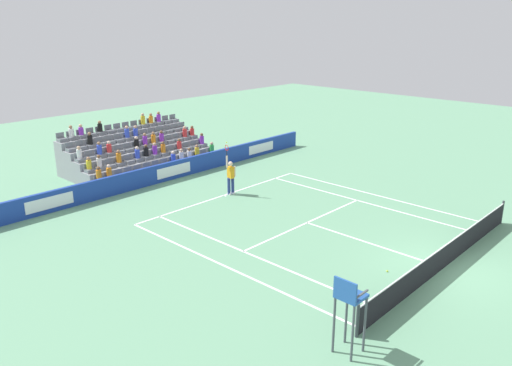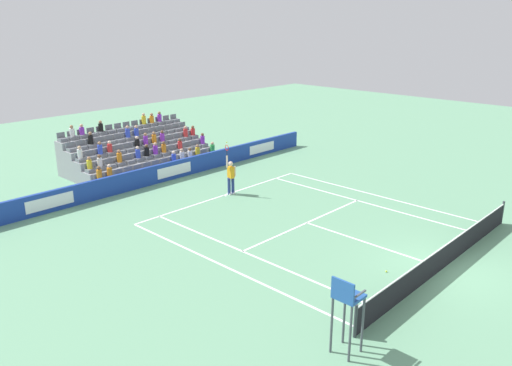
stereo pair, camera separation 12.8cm
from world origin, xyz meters
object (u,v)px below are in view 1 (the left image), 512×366
at_px(tennis_net, 445,256).
at_px(tennis_player, 231,176).
at_px(umpire_chair, 349,304).
at_px(loose_tennis_ball, 387,271).

distance_m(tennis_net, tennis_player, 11.78).
xyz_separation_m(umpire_chair, loose_tennis_ball, (-5.01, -1.57, -1.49)).
distance_m(tennis_net, loose_tennis_ball, 2.26).
relative_size(tennis_net, tennis_player, 4.19).
relative_size(tennis_net, umpire_chair, 5.12).
xyz_separation_m(tennis_player, umpire_chair, (7.16, 11.96, 0.53)).
relative_size(tennis_player, loose_tennis_ball, 41.97).
bearing_deg(tennis_player, tennis_net, 88.07).
distance_m(tennis_player, loose_tennis_ball, 10.66).
distance_m(tennis_net, umpire_chair, 6.84).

